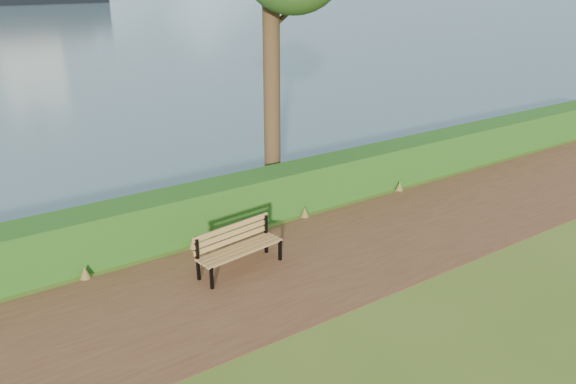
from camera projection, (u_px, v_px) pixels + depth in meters
ground at (299, 276)px, 10.07m from camera, size 140.00×140.00×0.00m
path at (290, 269)px, 10.30m from camera, size 40.00×3.40×0.01m
hedge at (229, 204)px, 11.89m from camera, size 32.00×0.85×1.00m
bench at (237, 245)px, 10.15m from camera, size 1.71×0.71×0.83m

